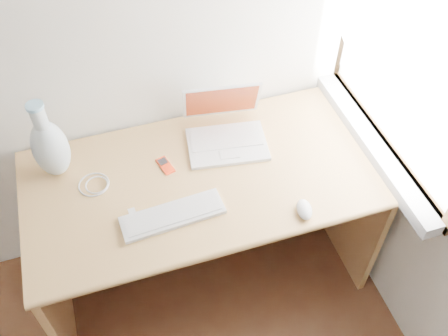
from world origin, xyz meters
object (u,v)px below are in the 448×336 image
object	(u,v)px
external_keyboard	(173,215)
desk	(199,193)
laptop	(224,130)
vase	(50,147)

from	to	relation	value
external_keyboard	desk	bearing A→B (deg)	53.01
laptop	vase	world-z (taller)	vase
desk	vase	bearing A→B (deg)	168.73
vase	laptop	bearing A→B (deg)	-2.23
laptop	vase	size ratio (longest dim) A/B	1.01
laptop	external_keyboard	xyz separation A→B (m)	(-0.31, -0.34, -0.04)
laptop	external_keyboard	distance (m)	0.46
laptop	desk	bearing A→B (deg)	-141.54
desk	laptop	world-z (taller)	laptop
desk	external_keyboard	world-z (taller)	external_keyboard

